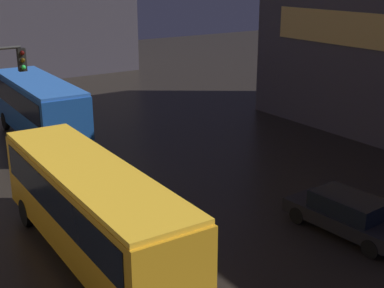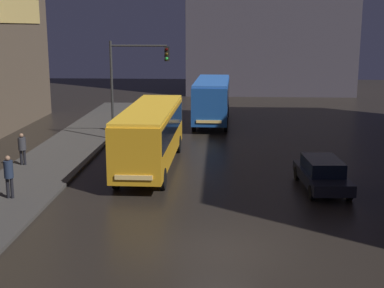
% 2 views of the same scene
% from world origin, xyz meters
% --- Properties ---
extents(ground_plane, '(120.00, 120.00, 0.00)m').
position_xyz_m(ground_plane, '(0.00, 0.00, 0.00)').
color(ground_plane, black).
extents(sidewalk_left, '(4.00, 48.00, 0.15)m').
position_xyz_m(sidewalk_left, '(-9.00, 10.00, 0.07)').
color(sidewalk_left, '#3D3A38').
rests_on(sidewalk_left, ground).
extents(bus_near, '(2.57, 10.33, 3.23)m').
position_xyz_m(bus_near, '(-3.49, 10.43, 1.99)').
color(bus_near, orange).
rests_on(bus_near, ground).
extents(bus_far, '(2.76, 9.40, 3.35)m').
position_xyz_m(bus_far, '(-0.53, 23.94, 2.06)').
color(bus_far, '#194793').
rests_on(bus_far, ground).
extents(car_taxi, '(2.05, 4.63, 1.42)m').
position_xyz_m(car_taxi, '(4.74, 7.17, 0.73)').
color(car_taxi, black).
rests_on(car_taxi, ground).
extents(pedestrian_near, '(0.54, 0.54, 1.85)m').
position_xyz_m(pedestrian_near, '(-8.75, 4.66, 1.26)').
color(pedestrian_near, black).
rests_on(pedestrian_near, sidewalk_left).
extents(pedestrian_mid, '(0.43, 0.43, 1.68)m').
position_xyz_m(pedestrian_mid, '(-10.23, 10.21, 1.16)').
color(pedestrian_mid, black).
rests_on(pedestrian_mid, sidewalk_left).
extents(traffic_light_main, '(3.76, 0.35, 6.40)m').
position_xyz_m(traffic_light_main, '(-5.51, 17.01, 4.36)').
color(traffic_light_main, '#2D2D2D').
rests_on(traffic_light_main, ground).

